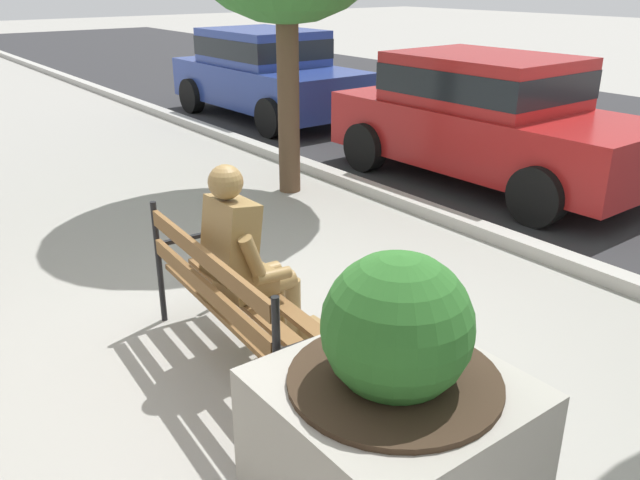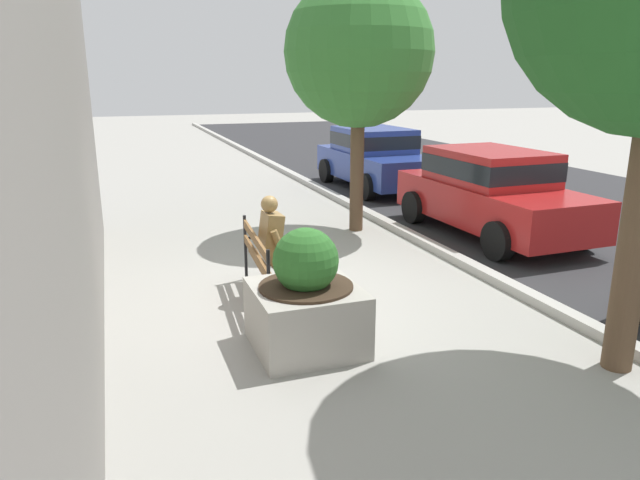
{
  "view_description": "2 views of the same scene",
  "coord_description": "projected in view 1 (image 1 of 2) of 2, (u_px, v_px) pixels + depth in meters",
  "views": [
    {
      "loc": [
        3.45,
        -2.1,
        2.43
      ],
      "look_at": [
        0.14,
        0.4,
        0.75
      ],
      "focal_mm": 36.59,
      "sensor_mm": 36.0,
      "label": 1
    },
    {
      "loc": [
        7.13,
        -2.1,
        2.82
      ],
      "look_at": [
        0.14,
        0.4,
        0.75
      ],
      "focal_mm": 32.84,
      "sensor_mm": 36.0,
      "label": 2
    }
  ],
  "objects": [
    {
      "name": "concrete_planter",
      "position": [
        393.0,
        410.0,
        3.08
      ],
      "size": [
        1.11,
        1.11,
        1.33
      ],
      "color": "#A8A399",
      "rests_on": "ground"
    },
    {
      "name": "bronze_statue_seated",
      "position": [
        252.0,
        265.0,
        4.3
      ],
      "size": [
        0.63,
        0.77,
        1.37
      ],
      "color": "olive",
      "rests_on": "ground"
    },
    {
      "name": "ground_plane",
      "position": [
        263.0,
        344.0,
        4.64
      ],
      "size": [
        80.0,
        80.0,
        0.0
      ],
      "primitive_type": "plane",
      "color": "#9E9B93"
    },
    {
      "name": "parked_car_red",
      "position": [
        487.0,
        115.0,
        8.04
      ],
      "size": [
        4.13,
        1.98,
        1.56
      ],
      "color": "#B21E1E",
      "rests_on": "ground"
    },
    {
      "name": "park_bench",
      "position": [
        231.0,
        295.0,
        4.16
      ],
      "size": [
        1.83,
        0.65,
        0.95
      ],
      "color": "brown",
      "rests_on": "ground"
    },
    {
      "name": "parked_car_blue",
      "position": [
        266.0,
        71.0,
        11.77
      ],
      "size": [
        4.13,
        1.98,
        1.56
      ],
      "color": "navy",
      "rests_on": "ground"
    },
    {
      "name": "curb_stone",
      "position": [
        519.0,
        243.0,
        6.23
      ],
      "size": [
        60.0,
        0.2,
        0.12
      ],
      "primitive_type": "cube",
      "color": "#B2AFA8",
      "rests_on": "ground"
    }
  ]
}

